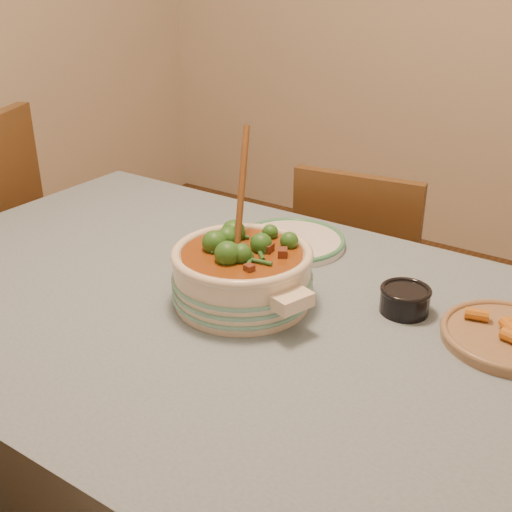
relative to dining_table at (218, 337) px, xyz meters
The scene contains 6 objects.
dining_table is the anchor object (origin of this frame).
stew_casserole 0.18m from the dining_table, 34.11° to the left, with size 0.38×0.37×0.36m.
white_plate 0.36m from the dining_table, 92.76° to the left, with size 0.35×0.35×0.02m.
condiment_bowl 0.42m from the dining_table, 27.68° to the left, with size 0.13×0.13×0.06m.
fried_plate 0.61m from the dining_table, 18.50° to the left, with size 0.31×0.31×0.04m.
chair_far 0.82m from the dining_table, 91.40° to the left, with size 0.45×0.45×0.85m.
Camera 1 is at (0.75, -0.96, 1.44)m, focal length 45.00 mm.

